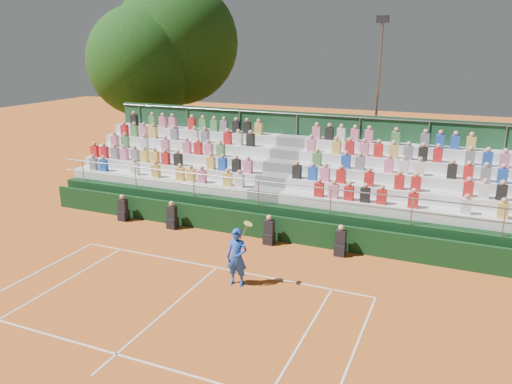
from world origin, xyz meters
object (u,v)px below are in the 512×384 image
at_px(tree_west, 143,62).
at_px(tree_east, 177,43).
at_px(tennis_player, 237,257).
at_px(floodlight_mast, 378,92).

distance_m(tree_west, tree_east, 2.74).
height_order(tennis_player, floodlight_mast, floodlight_mast).
bearing_deg(floodlight_mast, tree_west, 179.64).
relative_size(tennis_player, tree_east, 0.19).
relative_size(tree_east, floodlight_mast, 1.30).
relative_size(tree_west, floodlight_mast, 1.11).
distance_m(tree_east, floodlight_mast, 13.79).
distance_m(tennis_player, tree_east, 20.42).
bearing_deg(tree_west, tree_east, 63.42).
xyz_separation_m(tree_east, floodlight_mast, (13.37, -2.32, -2.45)).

